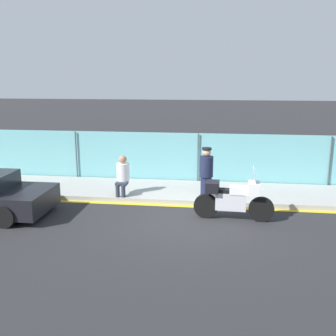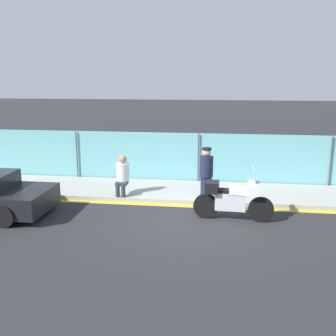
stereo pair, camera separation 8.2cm
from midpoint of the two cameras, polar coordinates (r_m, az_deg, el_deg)
ground_plane at (r=11.26m, az=3.33°, el=-7.66°), size 120.00×120.00×0.00m
sidewalk at (r=13.69m, az=4.19°, el=-3.52°), size 35.02×2.51×0.16m
curb_paint_stripe at (r=12.44m, az=3.78°, el=-5.61°), size 35.02×0.18×0.01m
storefront_fence at (r=14.78m, az=4.58°, el=1.29°), size 33.27×0.17×1.95m
motorcycle at (r=11.29m, az=9.55°, el=-4.38°), size 2.27×0.59×1.55m
officer_standing at (r=12.78m, az=5.76°, el=-0.60°), size 0.44×0.44×1.62m
person_seated_on_curb at (r=13.08m, az=-6.42°, el=-0.76°), size 0.42×0.69×1.30m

